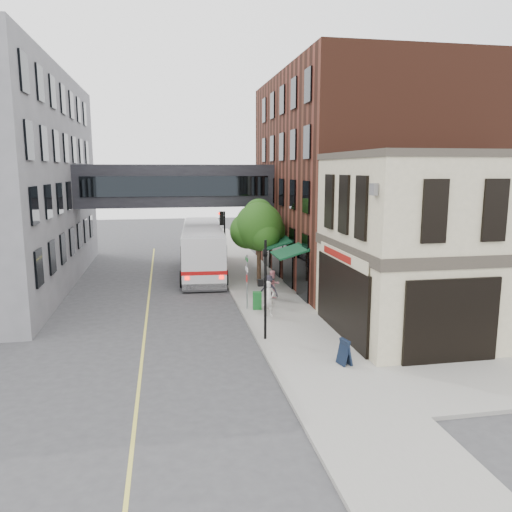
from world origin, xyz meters
name	(u,v)px	position (x,y,z in m)	size (l,w,h in m)	color
ground	(265,359)	(0.00, 0.00, 0.00)	(120.00, 120.00, 0.00)	#38383A
sidewalk_main	(253,281)	(2.00, 14.00, 0.07)	(4.00, 60.00, 0.15)	gray
corner_building	(445,245)	(8.97, 2.00, 4.21)	(10.19, 8.12, 8.45)	#B9B08D
brick_building	(361,179)	(9.98, 15.00, 6.99)	(13.76, 18.00, 14.00)	#482216
skyway_bridge	(176,186)	(-3.00, 18.00, 6.50)	(14.00, 3.18, 3.00)	black
traffic_signal_near	(265,277)	(0.37, 2.00, 2.98)	(0.44, 0.22, 4.60)	black
traffic_signal_far	(223,229)	(0.26, 17.00, 3.34)	(0.53, 0.28, 4.50)	black
street_sign_pole	(247,277)	(0.39, 7.00, 1.93)	(0.08, 0.75, 3.00)	gray
street_tree	(258,227)	(2.19, 13.22, 3.91)	(3.80, 3.20, 5.60)	#382619
lane_marking	(148,302)	(-5.00, 10.00, 0.01)	(0.12, 40.00, 0.01)	#D8CC4C
bus	(203,247)	(-1.17, 17.81, 1.95)	(3.78, 13.11, 3.49)	silver
pedestrian_a	(269,299)	(1.26, 5.36, 1.08)	(0.68, 0.45, 1.87)	white
pedestrian_b	(273,285)	(2.25, 8.80, 1.00)	(0.82, 0.64, 1.70)	pink
pedestrian_c	(269,291)	(1.67, 7.34, 1.02)	(1.13, 0.65, 1.74)	#232129
newspaper_box	(257,301)	(0.93, 6.82, 0.62)	(0.47, 0.42, 0.95)	#166123
sandwich_board	(345,352)	(2.85, -1.50, 0.67)	(0.37, 0.58, 1.03)	black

